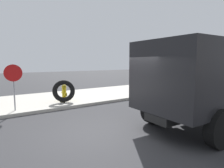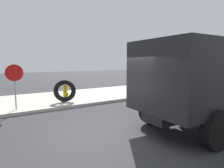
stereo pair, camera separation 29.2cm
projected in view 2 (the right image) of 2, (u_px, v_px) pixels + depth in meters
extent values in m
plane|color=#2D2D30|center=(99.00, 137.00, 5.99)|extent=(80.00, 80.00, 0.00)
cube|color=#ADA89E|center=(46.00, 100.00, 11.39)|extent=(36.00, 5.00, 0.15)
cylinder|color=yellow|center=(65.00, 94.00, 10.85)|extent=(0.23, 0.23, 0.73)
sphere|color=yellow|center=(65.00, 87.00, 10.80)|extent=(0.27, 0.27, 0.27)
cylinder|color=yellow|center=(67.00, 93.00, 10.66)|extent=(0.11, 0.19, 0.11)
cylinder|color=yellow|center=(64.00, 92.00, 11.01)|extent=(0.11, 0.19, 0.11)
cylinder|color=yellow|center=(67.00, 95.00, 10.67)|extent=(0.13, 0.19, 0.13)
torus|color=black|center=(65.00, 91.00, 10.48)|extent=(1.33, 0.90, 1.23)
cylinder|color=gray|center=(15.00, 87.00, 8.70)|extent=(0.06, 0.06, 2.09)
cylinder|color=red|center=(14.00, 73.00, 8.59)|extent=(0.76, 0.02, 0.76)
cube|color=black|center=(176.00, 77.00, 5.89)|extent=(2.12, 2.59, 2.20)
cube|color=black|center=(220.00, 106.00, 7.29)|extent=(7.04, 1.24, 0.24)
cylinder|color=black|center=(217.00, 130.00, 5.08)|extent=(1.11, 0.35, 1.10)
cylinder|color=black|center=(152.00, 110.00, 7.22)|extent=(1.11, 0.35, 1.10)
cylinder|color=black|center=(222.00, 98.00, 9.53)|extent=(1.11, 0.35, 1.10)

